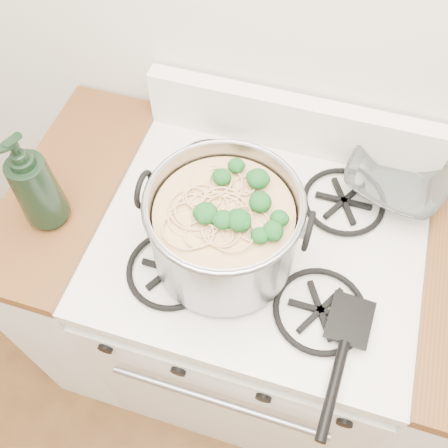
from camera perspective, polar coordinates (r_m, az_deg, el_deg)
gas_range at (r=1.60m, az=3.14°, el=-10.12°), size 0.76×0.66×0.92m
counter_left at (r=1.69m, az=-13.61°, el=-4.80°), size 0.25×0.65×0.92m
stock_pot at (r=1.05m, az=-0.00°, el=-0.66°), size 0.35×0.32×0.22m
spatula at (r=1.09m, az=14.28°, el=-10.40°), size 0.31×0.33×0.02m
glass_bowl at (r=1.30m, az=18.97°, el=4.51°), size 0.12×0.12×0.02m
bottle at (r=1.16m, az=-21.01°, el=4.52°), size 0.14×0.14×0.27m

